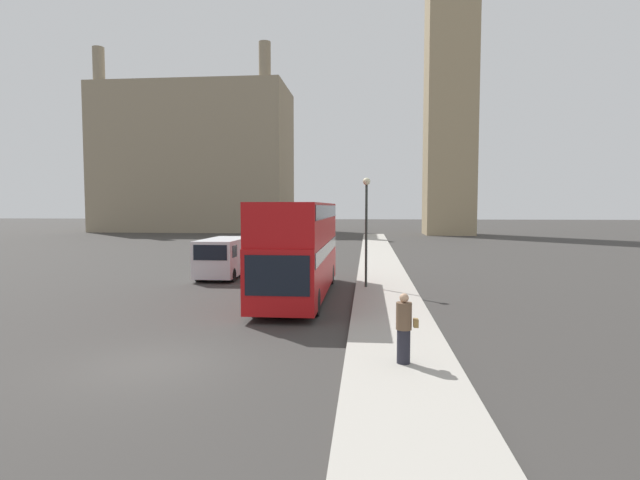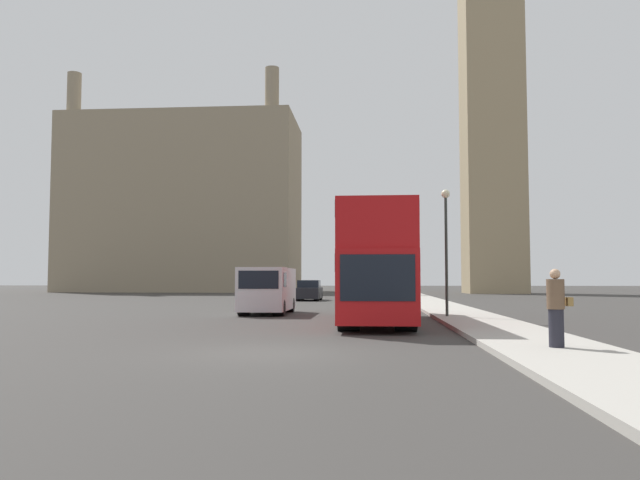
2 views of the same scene
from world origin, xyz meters
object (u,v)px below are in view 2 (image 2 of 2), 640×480
Objects in this scene: red_double_decker_bus at (376,262)px; parked_sedan at (309,291)px; clock_tower at (490,24)px; white_van at (268,289)px; street_lamp at (446,232)px; pedestrian at (556,308)px.

red_double_decker_bus is 2.42× the size of parked_sedan.
red_double_decker_bus is at bearing -78.74° from parked_sedan.
white_van is (-19.93, -46.44, -31.96)m from clock_tower.
street_lamp is at bearing -103.26° from clock_tower.
parked_sedan is (0.12, 19.60, -0.47)m from white_van.
clock_tower reaches higher than white_van.
clock_tower is at bearing 53.57° from parked_sedan.
parked_sedan is at bearing 104.44° from pedestrian.
parked_sedan is at bearing 101.26° from red_double_decker_bus.
street_lamp is 1.17× the size of parked_sedan.
red_double_decker_bus reaches higher than parked_sedan.
pedestrian is at bearing -99.88° from clock_tower.
clock_tower reaches higher than street_lamp.
street_lamp is at bearing 36.72° from red_double_decker_bus.
pedestrian is (3.98, -9.69, -1.34)m from red_double_decker_bus.
white_van is 17.95m from pedestrian.
red_double_decker_bus is (-14.76, -52.19, -30.79)m from clock_tower.
white_van is 0.98× the size of street_lamp.
parked_sedan is (-5.05, 25.35, -1.64)m from red_double_decker_bus.
street_lamp is (-11.77, -49.96, -29.48)m from clock_tower.
parked_sedan is at bearing 89.64° from white_van.
pedestrian is at bearing -67.67° from red_double_decker_bus.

